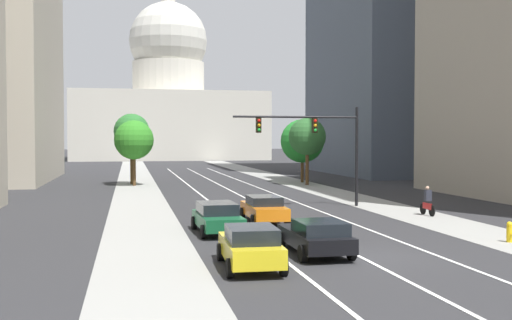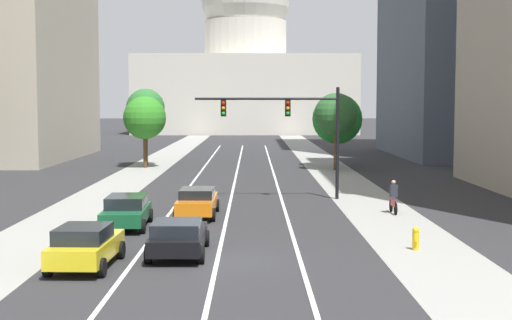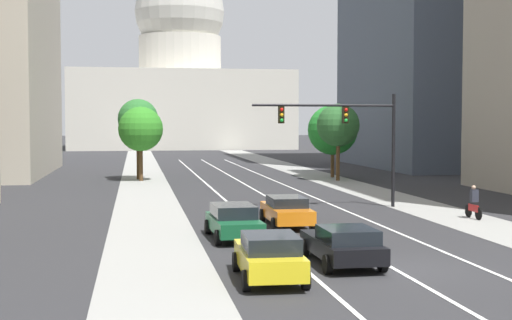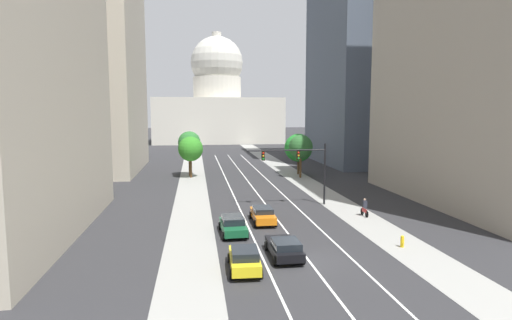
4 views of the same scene
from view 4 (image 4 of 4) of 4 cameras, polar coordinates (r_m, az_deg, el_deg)
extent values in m
plane|color=#2B2B2D|center=(67.56, -1.86, -1.90)|extent=(400.00, 400.00, 0.00)
cube|color=gray|center=(62.21, -8.59, -2.70)|extent=(3.85, 130.00, 0.01)
cube|color=gray|center=(64.06, 5.67, -2.39)|extent=(3.85, 130.00, 0.01)
cube|color=white|center=(52.55, -3.28, -4.33)|extent=(0.16, 90.00, 0.01)
cube|color=white|center=(52.88, -0.05, -4.25)|extent=(0.16, 90.00, 0.01)
cube|color=white|center=(53.38, 3.12, -4.16)|extent=(0.16, 90.00, 0.01)
cube|color=#B7AD99|center=(77.87, -23.81, 17.21)|extent=(20.72, 24.84, 50.09)
cube|color=#9E9384|center=(53.93, 30.74, 16.46)|extent=(17.30, 28.42, 40.06)
cube|color=#4C5666|center=(86.13, 15.04, 15.82)|extent=(17.94, 24.96, 48.26)
cube|color=beige|center=(140.25, -5.23, 5.38)|extent=(40.43, 25.57, 14.28)
cylinder|color=beige|center=(140.44, -5.28, 9.69)|extent=(15.55, 15.55, 6.86)
sphere|color=beige|center=(141.12, -5.31, 12.97)|extent=(16.89, 16.89, 16.89)
cylinder|color=beige|center=(142.17, -5.35, 16.01)|extent=(3.04, 3.04, 4.22)
cube|color=#14512D|center=(34.69, -3.13, -9.00)|extent=(1.99, 4.51, 0.60)
cube|color=black|center=(34.68, -3.17, -8.05)|extent=(1.77, 2.47, 0.53)
cylinder|color=black|center=(36.12, -4.89, -8.88)|extent=(0.24, 0.65, 0.64)
cylinder|color=black|center=(36.33, -1.98, -8.77)|extent=(0.24, 0.65, 0.64)
cylinder|color=black|center=(33.23, -4.39, -10.25)|extent=(0.24, 0.65, 0.64)
cylinder|color=black|center=(33.46, -1.22, -10.12)|extent=(0.24, 0.65, 0.64)
cube|color=black|center=(29.56, 3.79, -11.82)|extent=(1.90, 4.57, 0.57)
cube|color=black|center=(28.73, 4.11, -11.27)|extent=(1.74, 2.13, 0.48)
cylinder|color=black|center=(30.92, 1.43, -11.53)|extent=(0.22, 0.64, 0.64)
cylinder|color=black|center=(31.28, 4.88, -11.33)|extent=(0.22, 0.64, 0.64)
cylinder|color=black|center=(28.04, 2.56, -13.46)|extent=(0.22, 0.64, 0.64)
cylinder|color=black|center=(28.44, 6.37, -13.21)|extent=(0.22, 0.64, 0.64)
cube|color=yellow|center=(27.15, -1.59, -13.41)|extent=(1.92, 4.24, 0.65)
cube|color=black|center=(26.62, -1.54, -12.48)|extent=(1.71, 2.18, 0.52)
cylinder|color=black|center=(28.54, -3.64, -13.10)|extent=(0.24, 0.65, 0.64)
cylinder|color=black|center=(28.67, -0.01, -13.00)|extent=(0.24, 0.65, 0.64)
cylinder|color=black|center=(25.89, -3.36, -15.21)|extent=(0.24, 0.65, 0.64)
cylinder|color=black|center=(26.02, 0.67, -15.08)|extent=(0.24, 0.65, 0.64)
cube|color=orange|center=(38.18, 0.92, -7.52)|extent=(1.83, 4.73, 0.63)
cube|color=black|center=(38.00, 0.93, -6.74)|extent=(1.66, 2.29, 0.46)
cylinder|color=black|center=(39.68, -0.71, -7.45)|extent=(0.23, 0.64, 0.64)
cylinder|color=black|center=(39.92, 1.85, -7.36)|extent=(0.23, 0.64, 0.64)
cylinder|color=black|center=(36.60, -0.10, -8.65)|extent=(0.23, 0.64, 0.64)
cylinder|color=black|center=(36.87, 2.67, -8.54)|extent=(0.23, 0.64, 0.64)
cylinder|color=black|center=(45.61, 9.27, -1.90)|extent=(0.20, 0.20, 6.57)
cylinder|color=black|center=(44.23, 4.17, 1.32)|extent=(8.34, 0.14, 0.14)
cube|color=black|center=(44.56, 5.74, 0.63)|extent=(0.32, 0.28, 0.96)
sphere|color=red|center=(44.39, 5.79, 1.00)|extent=(0.20, 0.20, 0.20)
sphere|color=orange|center=(44.42, 5.79, 0.61)|extent=(0.20, 0.20, 0.20)
sphere|color=green|center=(44.45, 5.78, 0.23)|extent=(0.20, 0.20, 0.20)
cube|color=black|center=(43.81, 0.97, 0.56)|extent=(0.32, 0.28, 0.96)
sphere|color=red|center=(43.63, 1.00, 0.93)|extent=(0.20, 0.20, 0.20)
sphere|color=orange|center=(43.66, 1.00, 0.54)|extent=(0.20, 0.20, 0.20)
sphere|color=green|center=(43.70, 1.00, 0.15)|extent=(0.20, 0.20, 0.20)
cylinder|color=yellow|center=(33.29, 19.18, -10.52)|extent=(0.26, 0.26, 0.70)
sphere|color=yellow|center=(33.16, 19.20, -9.81)|extent=(0.26, 0.26, 0.26)
cylinder|color=yellow|center=(33.14, 19.31, -10.54)|extent=(0.10, 0.12, 0.10)
cylinder|color=black|center=(41.31, 14.76, -7.09)|extent=(0.07, 0.66, 0.66)
cylinder|color=black|center=(42.23, 14.17, -6.77)|extent=(0.07, 0.66, 0.66)
cube|color=#A51919|center=(41.72, 14.47, -6.63)|extent=(0.09, 1.00, 0.36)
cube|color=#262833|center=(41.54, 14.52, -5.80)|extent=(0.37, 0.29, 0.64)
sphere|color=tan|center=(41.52, 14.50, -5.20)|extent=(0.22, 0.22, 0.22)
cylinder|color=#51381E|center=(66.23, -8.97, -0.41)|extent=(0.32, 0.32, 3.99)
sphere|color=#2C6D2F|center=(65.92, -9.02, 2.36)|extent=(3.47, 3.47, 3.47)
cylinder|color=#51381E|center=(67.47, 5.74, -0.79)|extent=(0.32, 0.32, 2.68)
sphere|color=#23822B|center=(67.16, 5.76, 1.66)|extent=(4.45, 4.45, 4.45)
cylinder|color=#51381E|center=(64.39, -8.80, -1.02)|extent=(0.32, 0.32, 3.06)
sphere|color=#318424|center=(64.09, -8.84, 1.50)|extent=(3.74, 3.74, 3.74)
cylinder|color=#51381E|center=(63.87, 6.04, -0.87)|extent=(0.32, 0.32, 3.43)
sphere|color=#2A5E2B|center=(63.56, 6.07, 1.79)|extent=(3.61, 3.61, 3.61)
camera|label=1|loc=(7.22, -19.91, -42.36)|focal=42.92mm
camera|label=2|loc=(9.66, 74.01, -24.45)|focal=50.82mm
camera|label=3|loc=(6.32, -22.49, -45.68)|focal=49.78mm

